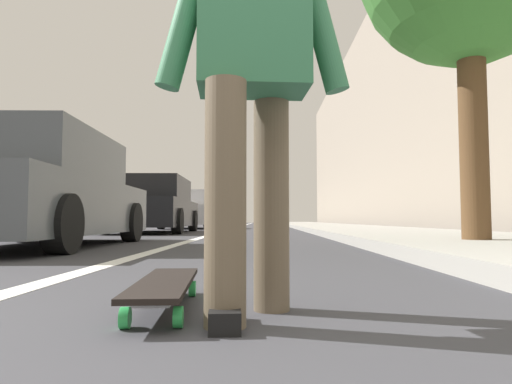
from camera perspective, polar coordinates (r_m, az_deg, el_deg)
ground_plane at (r=10.95m, az=0.22°, el=-5.38°), size 80.00×80.00×0.00m
lane_stripe_white at (r=20.98m, az=-2.31°, el=-4.49°), size 52.00×0.16×0.01m
sidewalk_curb at (r=19.15m, az=9.40°, el=-4.35°), size 52.00×3.20×0.13m
building_facade at (r=24.15m, az=14.84°, el=8.33°), size 40.00×1.20×10.54m
skateboard at (r=1.82m, az=-11.56°, el=-11.62°), size 0.85×0.27×0.11m
skater_person at (r=1.71m, az=-0.51°, el=16.47°), size 0.48×0.72×1.64m
parked_car_near at (r=6.43m, az=-25.82°, el=-0.09°), size 4.30×1.98×1.47m
parked_car_mid at (r=12.41m, az=-12.90°, el=-1.81°), size 4.62×2.06×1.48m
parked_car_far at (r=17.98m, az=-8.37°, el=-2.37°), size 4.21×1.99×1.48m
traffic_light at (r=25.44m, az=-2.63°, el=2.15°), size 0.33×0.28×4.15m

